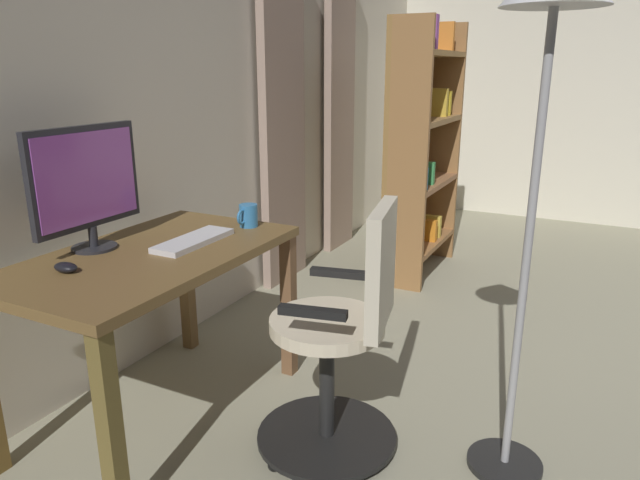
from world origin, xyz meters
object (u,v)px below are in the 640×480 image
Objects in this scene: computer_mouse at (66,267)px; floor_lamp at (551,38)px; computer_keyboard at (194,241)px; desk at (153,277)px; bookshelf at (417,151)px; office_chair at (343,341)px; computer_monitor at (86,182)px; mug_coffee at (248,216)px.

floor_lamp is at bearing 113.24° from computer_mouse.
desk is at bearing -26.01° from computer_keyboard.
computer_keyboard is 3.92× the size of computer_mouse.
bookshelf is (-2.31, 0.37, 0.25)m from desk.
office_chair is 1.05m from computer_mouse.
office_chair is at bearing 102.09° from computer_monitor.
computer_keyboard is at bearing 127.58° from computer_monitor.
floor_lamp reaches higher than office_chair.
computer_keyboard is 0.22× the size of bookshelf.
floor_lamp is (-0.39, 1.63, 0.52)m from computer_monitor.
mug_coffee is 0.07× the size of floor_lamp.
floor_lamp reaches higher than computer_mouse.
bookshelf is 2.33m from floor_lamp.
computer_mouse is 0.76× the size of mug_coffee.
mug_coffee is at bearing 146.61° from computer_monitor.
office_chair is 2.55× the size of computer_keyboard.
mug_coffee is (-0.82, 0.24, 0.03)m from computer_mouse.
computer_keyboard is at bearing -10.18° from mug_coffee.
computer_monitor is at bearing -152.14° from computer_mouse.
mug_coffee is (-0.50, 0.14, 0.16)m from desk.
computer_keyboard is at bearing 153.99° from desk.
computer_mouse is 0.06× the size of bookshelf.
bookshelf is (-2.17, -0.42, 0.42)m from office_chair.
desk is 2.33× the size of computer_monitor.
computer_keyboard is at bearing 159.42° from computer_mouse.
computer_keyboard is 1.54m from floor_lamp.
office_chair reaches higher than desk.
floor_lamp is at bearing 102.93° from desk.
desk is 9.16× the size of mug_coffee.
desk is 3.08× the size of computer_keyboard.
computer_monitor is 0.48m from computer_keyboard.
desk is 1.21× the size of office_chair.
computer_mouse is (0.49, -0.19, 0.01)m from computer_keyboard.
bookshelf is at bearing -0.87° from office_chair.
mug_coffee reaches higher than computer_mouse.
desk is 0.54m from mug_coffee.
floor_lamp reaches higher than desk.
office_chair reaches higher than mug_coffee.
floor_lamp is at bearing 27.22° from bookshelf.
floor_lamp is (0.18, 1.25, 0.75)m from mug_coffee.
bookshelf reaches higher than desk.
office_chair is 2.25m from bookshelf.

